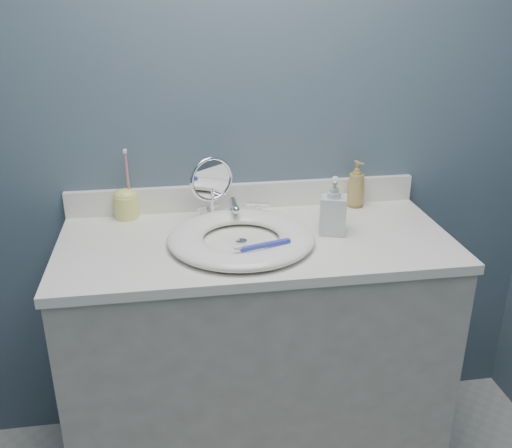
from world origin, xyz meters
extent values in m
cube|color=#475D6B|center=(0.00, 1.25, 1.20)|extent=(2.20, 0.02, 2.40)
cube|color=#B7B2A7|center=(0.00, 0.97, 0.42)|extent=(1.20, 0.55, 0.85)
cube|color=white|center=(0.00, 0.97, 0.86)|extent=(1.22, 0.57, 0.03)
cube|color=white|center=(0.00, 1.24, 0.93)|extent=(1.22, 0.02, 0.09)
cylinder|color=silver|center=(-0.05, 0.94, 0.88)|extent=(0.04, 0.04, 0.01)
cube|color=silver|center=(-0.05, 1.16, 0.89)|extent=(0.22, 0.05, 0.01)
cylinder|color=silver|center=(-0.05, 1.16, 0.92)|extent=(0.03, 0.03, 0.06)
cylinder|color=silver|center=(-0.05, 1.11, 0.94)|extent=(0.02, 0.09, 0.02)
sphere|color=silver|center=(-0.05, 1.06, 0.94)|extent=(0.03, 0.03, 0.03)
cylinder|color=silver|center=(-0.14, 1.16, 0.90)|extent=(0.02, 0.02, 0.03)
cube|color=silver|center=(-0.14, 1.16, 0.92)|extent=(0.08, 0.03, 0.01)
cylinder|color=silver|center=(0.04, 1.16, 0.90)|extent=(0.02, 0.02, 0.03)
cube|color=silver|center=(0.04, 1.16, 0.92)|extent=(0.08, 0.03, 0.01)
cylinder|color=silver|center=(-0.12, 1.13, 0.89)|extent=(0.09, 0.09, 0.01)
cylinder|color=silver|center=(-0.12, 1.13, 0.94)|extent=(0.01, 0.01, 0.11)
torus|color=silver|center=(-0.12, 1.13, 1.03)|extent=(0.15, 0.06, 0.15)
cylinder|color=white|center=(-0.12, 1.13, 1.03)|extent=(0.12, 0.05, 0.13)
imported|color=#AB8D4D|center=(0.39, 1.20, 0.96)|extent=(0.08, 0.09, 0.17)
imported|color=silver|center=(0.25, 0.98, 0.97)|extent=(0.10, 0.10, 0.18)
cylinder|color=#E7E874|center=(-0.41, 1.21, 0.92)|extent=(0.08, 0.08, 0.08)
ellipsoid|color=#E7E874|center=(-0.41, 1.21, 0.96)|extent=(0.08, 0.07, 0.05)
cylinder|color=#CD7481|center=(-0.39, 1.21, 1.03)|extent=(0.01, 0.03, 0.16)
cube|color=white|center=(-0.39, 1.20, 1.11)|extent=(0.01, 0.02, 0.01)
cube|color=#343EBB|center=(0.00, 0.83, 0.92)|extent=(0.15, 0.06, 0.01)
cube|color=white|center=(-0.08, 0.80, 0.93)|extent=(0.02, 0.02, 0.01)
camera|label=1|loc=(-0.25, -0.63, 1.61)|focal=40.00mm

